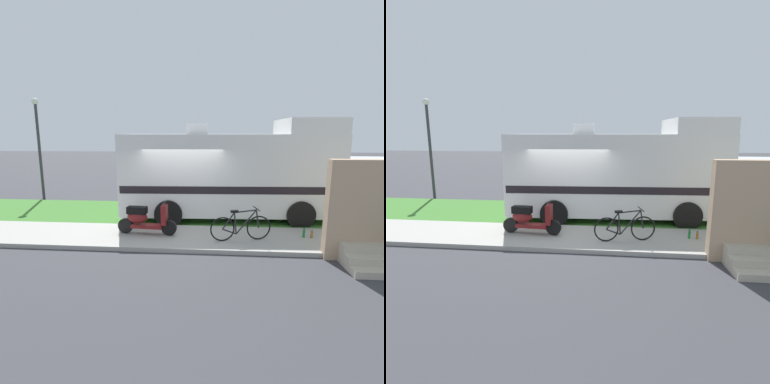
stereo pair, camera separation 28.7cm
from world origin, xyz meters
The scene contains 11 objects.
ground_plane centered at (0.00, 0.00, 0.00)m, with size 80.00×80.00×0.00m, color #38383D.
sidewalk centered at (0.00, -1.20, 0.06)m, with size 24.00×2.00×0.12m.
grass_strip centered at (0.00, 1.50, 0.04)m, with size 24.00×3.40×0.08m.
motorhome_rv centered at (1.56, 1.26, 1.64)m, with size 7.28×2.94×3.45m.
scooter centered at (-0.98, -1.13, 0.58)m, with size 1.74×0.50×0.97m.
bicycle centered at (1.72, -1.44, 0.50)m, with size 1.65×0.53×0.89m.
pickup_truck_near centered at (7.28, 5.75, 0.97)m, with size 5.75×2.31×1.83m.
porch_steps centered at (4.65, -2.29, 0.97)m, with size 2.00×1.26×2.40m.
bottle_green centered at (3.51, -1.06, 0.24)m, with size 0.07×0.07×0.27m.
bottle_spare centered at (3.72, -1.07, 0.22)m, with size 0.06×0.06×0.23m.
street_lamp_post centered at (-6.80, 3.60, 2.70)m, with size 0.28×0.28×4.48m.
Camera 1 is at (1.06, -9.38, 2.99)m, focal length 28.42 mm.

